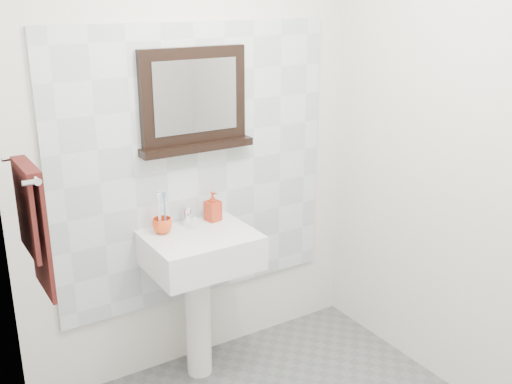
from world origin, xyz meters
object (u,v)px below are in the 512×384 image
Objects in this scene: toothbrush_cup at (162,226)px; soap_dispenser at (213,206)px; hand_towel at (33,219)px; framed_mirror at (194,102)px; pedestal_sink at (200,266)px.

toothbrush_cup is 0.31m from soap_dispenser.
hand_towel is at bearing -155.41° from toothbrush_cup.
toothbrush_cup is at bearing 24.59° from hand_towel.
soap_dispenser is 0.57m from framed_mirror.
hand_towel reaches higher than toothbrush_cup.
framed_mirror reaches higher than soap_dispenser.
toothbrush_cup is 0.80m from hand_towel.
pedestal_sink is 0.33m from soap_dispenser.
framed_mirror reaches higher than hand_towel.
hand_towel is at bearing -156.95° from framed_mirror.
soap_dispenser is at bearing 3.72° from toothbrush_cup.
toothbrush_cup is (-0.16, 0.10, 0.22)m from pedestal_sink.
hand_towel is (-0.68, -0.31, 0.28)m from toothbrush_cup.
toothbrush_cup is at bearing -161.41° from framed_mirror.
soap_dispenser is 0.26× the size of framed_mirror.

